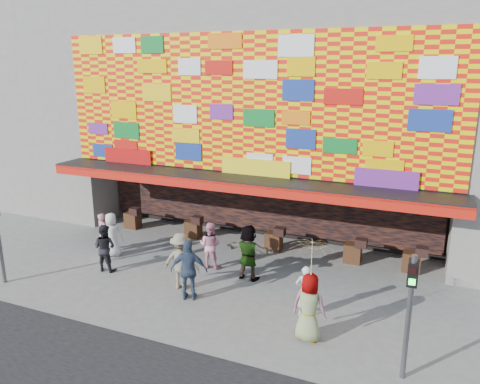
{
  "coord_description": "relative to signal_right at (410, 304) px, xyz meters",
  "views": [
    {
      "loc": [
        6.39,
        -11.39,
        6.86
      ],
      "look_at": [
        0.7,
        2.0,
        2.92
      ],
      "focal_mm": 35.0,
      "sensor_mm": 36.0,
      "label": 1
    }
  ],
  "objects": [
    {
      "name": "ground",
      "position": [
        -6.2,
        1.5,
        -1.86
      ],
      "size": [
        90.0,
        90.0,
        0.0
      ],
      "primitive_type": "plane",
      "color": "slate",
      "rests_on": "ground"
    },
    {
      "name": "shop_building",
      "position": [
        -6.2,
        9.68,
        3.37
      ],
      "size": [
        15.2,
        9.4,
        10.0
      ],
      "color": "gray",
      "rests_on": "ground"
    },
    {
      "name": "neighbor_left",
      "position": [
        -19.2,
        9.5,
        4.14
      ],
      "size": [
        11.0,
        8.0,
        12.0
      ],
      "primitive_type": "cube",
      "color": "gray",
      "rests_on": "ground"
    },
    {
      "name": "signal_right",
      "position": [
        0.0,
        0.0,
        0.0
      ],
      "size": [
        0.22,
        0.2,
        3.0
      ],
      "color": "#59595B",
      "rests_on": "ground"
    },
    {
      "name": "ped_a",
      "position": [
        -10.52,
        3.2,
        -1.03
      ],
      "size": [
        0.96,
        0.83,
        1.66
      ],
      "primitive_type": "imported",
      "rotation": [
        0.0,
        0.0,
        3.59
      ],
      "color": "silver",
      "rests_on": "ground"
    },
    {
      "name": "ped_b",
      "position": [
        -11.08,
        3.39,
        -1.09
      ],
      "size": [
        0.65,
        0.54,
        1.53
      ],
      "primitive_type": "imported",
      "rotation": [
        0.0,
        0.0,
        2.78
      ],
      "color": "#CD858B",
      "rests_on": "ground"
    },
    {
      "name": "ped_c",
      "position": [
        -9.95,
        2.08,
        -1.03
      ],
      "size": [
        0.85,
        0.68,
        1.66
      ],
      "primitive_type": "imported",
      "rotation": [
        0.0,
        0.0,
        3.21
      ],
      "color": "black",
      "rests_on": "ground"
    },
    {
      "name": "ped_d",
      "position": [
        -6.85,
        1.94,
        -0.94
      ],
      "size": [
        1.25,
        0.81,
        1.84
      ],
      "primitive_type": "imported",
      "rotation": [
        0.0,
        0.0,
        3.25
      ],
      "color": "gray",
      "rests_on": "ground"
    },
    {
      "name": "ped_e",
      "position": [
        -6.26,
        1.38,
        -0.91
      ],
      "size": [
        1.2,
        0.79,
        1.9
      ],
      "primitive_type": "imported",
      "rotation": [
        0.0,
        0.0,
        3.46
      ],
      "color": "#384862",
      "rests_on": "ground"
    },
    {
      "name": "ped_f",
      "position": [
        -5.15,
        3.37,
        -0.92
      ],
      "size": [
        1.77,
        0.63,
        1.88
      ],
      "primitive_type": "imported",
      "rotation": [
        0.0,
        0.0,
        3.1
      ],
      "color": "gray",
      "rests_on": "ground"
    },
    {
      "name": "ped_g",
      "position": [
        -2.39,
        0.67,
        -0.95
      ],
      "size": [
        0.92,
        0.62,
        1.82
      ],
      "primitive_type": "imported",
      "rotation": [
        0.0,
        0.0,
        3.09
      ],
      "color": "gray",
      "rests_on": "ground"
    },
    {
      "name": "ped_h",
      "position": [
        -2.79,
        1.8,
        -1.11
      ],
      "size": [
        0.63,
        0.49,
        1.51
      ],
      "primitive_type": "imported",
      "rotation": [
        0.0,
        0.0,
        3.41
      ],
      "color": "silver",
      "rests_on": "ground"
    },
    {
      "name": "ped_i",
      "position": [
        -6.73,
        3.72,
        -1.04
      ],
      "size": [
        0.83,
        0.66,
        1.65
      ],
      "primitive_type": "imported",
      "rotation": [
        0.0,
        0.0,
        3.19
      ],
      "color": "pink",
      "rests_on": "ground"
    },
    {
      "name": "parasol",
      "position": [
        -2.39,
        0.67,
        0.36
      ],
      "size": [
        1.4,
        1.41,
        1.99
      ],
      "color": "#FEDEA0",
      "rests_on": "ground"
    }
  ]
}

